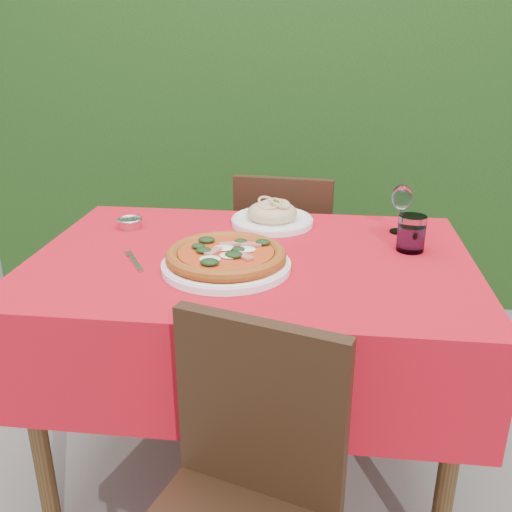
# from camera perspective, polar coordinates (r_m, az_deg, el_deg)

# --- Properties ---
(ground) EXTENTS (60.00, 60.00, 0.00)m
(ground) POSITION_cam_1_polar(r_m,az_deg,el_deg) (2.04, -0.41, -19.88)
(ground) COLOR #605B57
(ground) RESTS_ON ground
(hedge) EXTENTS (3.20, 0.55, 1.78)m
(hedge) POSITION_cam_1_polar(r_m,az_deg,el_deg) (3.10, 3.27, 13.49)
(hedge) COLOR black
(hedge) RESTS_ON ground
(dining_table) EXTENTS (1.26, 0.86, 0.75)m
(dining_table) POSITION_cam_1_polar(r_m,az_deg,el_deg) (1.71, -0.47, -4.71)
(dining_table) COLOR #452C16
(dining_table) RESTS_ON ground
(chair_near) EXTENTS (0.47, 0.47, 0.83)m
(chair_near) POSITION_cam_1_polar(r_m,az_deg,el_deg) (1.25, -1.51, -22.84)
(chair_near) COLOR black
(chair_near) RESTS_ON ground
(chair_far) EXTENTS (0.41, 0.41, 0.84)m
(chair_far) POSITION_cam_1_polar(r_m,az_deg,el_deg) (2.35, 2.94, -0.17)
(chair_far) COLOR black
(chair_far) RESTS_ON ground
(pizza_plate) EXTENTS (0.35, 0.35, 0.07)m
(pizza_plate) POSITION_cam_1_polar(r_m,az_deg,el_deg) (1.55, -3.00, -0.25)
(pizza_plate) COLOR white
(pizza_plate) RESTS_ON dining_table
(pasta_plate) EXTENTS (0.27, 0.27, 0.08)m
(pasta_plate) POSITION_cam_1_polar(r_m,az_deg,el_deg) (1.91, 1.63, 4.00)
(pasta_plate) COLOR white
(pasta_plate) RESTS_ON dining_table
(water_glass) EXTENTS (0.08, 0.08, 0.11)m
(water_glass) POSITION_cam_1_polar(r_m,az_deg,el_deg) (1.73, 15.25, 2.04)
(water_glass) COLOR silver
(water_glass) RESTS_ON dining_table
(wine_glass) EXTENTS (0.06, 0.06, 0.16)m
(wine_glass) POSITION_cam_1_polar(r_m,az_deg,el_deg) (1.86, 14.36, 5.51)
(wine_glass) COLOR silver
(wine_glass) RESTS_ON dining_table
(fork) EXTENTS (0.12, 0.17, 0.00)m
(fork) POSITION_cam_1_polar(r_m,az_deg,el_deg) (1.63, -11.96, -0.65)
(fork) COLOR silver
(fork) RESTS_ON dining_table
(steel_ramekin) EXTENTS (0.08, 0.08, 0.03)m
(steel_ramekin) POSITION_cam_1_polar(r_m,az_deg,el_deg) (1.92, -12.48, 3.20)
(steel_ramekin) COLOR silver
(steel_ramekin) RESTS_ON dining_table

